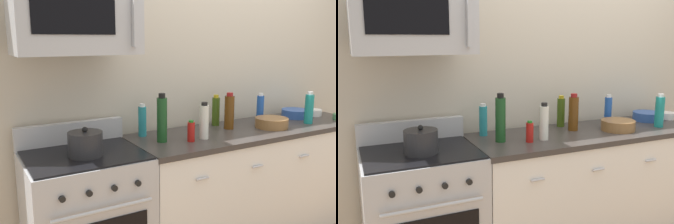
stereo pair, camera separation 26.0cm
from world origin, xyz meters
The scene contains 16 objects.
back_wall centered at (0.00, 0.41, 1.35)m, with size 5.24×0.10×2.70m, color beige.
counter_unit centered at (0.00, 0.00, 0.46)m, with size 2.15×0.66×0.92m.
range_oven centered at (-1.45, 0.00, 0.47)m, with size 0.76×0.69×1.07m.
microwave centered at (-1.45, 0.05, 1.75)m, with size 0.74×0.44×0.40m.
bottle_hot_sauce_red centered at (-0.69, -0.09, 0.99)m, with size 0.05×0.05×0.15m.
bottle_sparkling_teal centered at (0.51, -0.12, 1.05)m, with size 0.07×0.07×0.28m.
bottle_dish_soap centered at (-0.93, 0.21, 1.04)m, with size 0.06×0.06×0.25m.
bottle_wine_amber centered at (-0.21, 0.07, 1.06)m, with size 0.08×0.08×0.30m.
bottle_wine_green centered at (-0.88, 0.00, 1.09)m, with size 0.07×0.07×0.35m.
bottle_soda_blue centered at (0.18, 0.13, 1.04)m, with size 0.06×0.06×0.26m.
bottle_vinegar_white centered at (-0.57, -0.08, 1.05)m, with size 0.07×0.07×0.27m.
bottle_olive_oil centered at (-0.23, 0.23, 1.04)m, with size 0.07×0.07×0.26m.
bowl_wooden_salad centered at (0.12, -0.07, 0.96)m, with size 0.27×0.27×0.08m.
bowl_white_ceramic centered at (0.83, 0.09, 0.95)m, with size 0.15×0.15×0.06m.
bowl_blue_mixing centered at (0.61, 0.11, 0.96)m, with size 0.25×0.25×0.08m.
stockpot centered at (-1.45, -0.05, 1.00)m, with size 0.22×0.22×0.19m.
Camera 1 is at (-2.12, -2.27, 1.65)m, focal length 39.93 mm.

